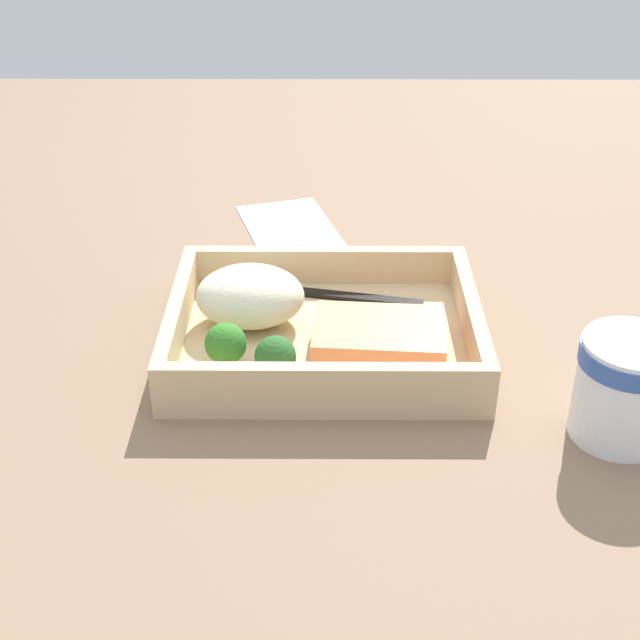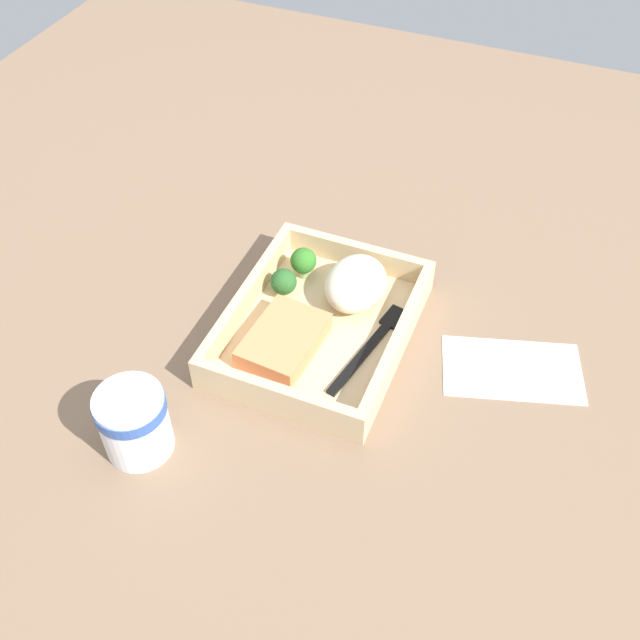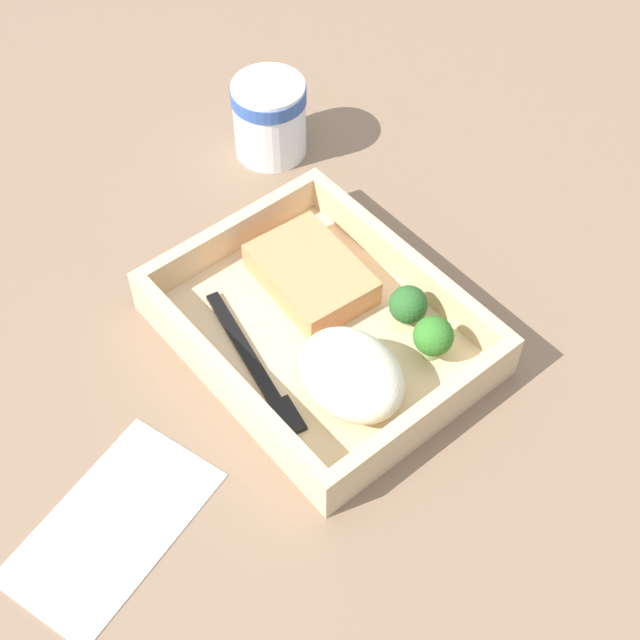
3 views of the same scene
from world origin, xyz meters
The scene contains 10 objects.
ground_plane centered at (0.00, 0.00, -1.00)cm, with size 160.00×160.00×2.00cm, color #7D624B.
takeout_tray centered at (0.00, 0.00, 0.60)cm, with size 26.04×20.50×1.20cm, color #D0B386.
tray_rim centered at (0.00, 0.00, 2.88)cm, with size 26.04×20.50×3.36cm.
salmon_fillet centered at (-4.50, 2.70, 2.52)cm, with size 10.64×7.39×2.64cm, color #E78653.
mashed_potatoes centered at (6.37, -2.12, 3.80)cm, with size 9.35×7.34×5.19cm, color #EBE5C1.
broccoli_floret_1 centered at (7.75, 5.43, 3.68)cm, with size 3.34×3.34×4.27cm.
broccoli_floret_2 centered at (3.80, 6.42, 3.21)cm, with size 3.29×3.29×3.72cm.
fork centered at (-0.07, -6.63, 1.42)cm, with size 15.81×4.78×0.44cm.
paper_cup centered at (-21.81, 11.67, 4.49)cm, with size 7.38×7.38×8.05cm.
receipt_slip centered at (3.44, -22.69, 0.12)cm, with size 9.10×15.98×0.24cm, color white.
Camera 3 is at (35.02, -29.10, 60.93)cm, focal length 50.00 mm.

